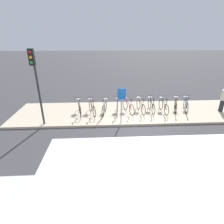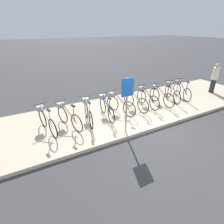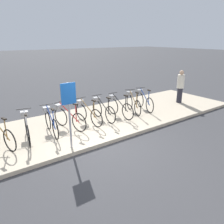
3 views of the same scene
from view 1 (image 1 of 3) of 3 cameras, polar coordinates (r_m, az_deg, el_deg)
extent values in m
plane|color=#38383A|center=(9.77, 8.86, -4.55)|extent=(120.00, 120.00, 0.00)
cube|color=#B7A88E|center=(11.36, 7.09, -0.01)|extent=(14.97, 3.65, 0.12)
torus|color=black|center=(10.49, -10.25, 0.13)|extent=(0.18, 0.68, 0.68)
torus|color=black|center=(11.36, -10.70, 1.93)|extent=(0.18, 0.68, 0.68)
cylinder|color=silver|center=(10.82, -10.59, 2.42)|extent=(0.23, 0.94, 0.58)
cylinder|color=silver|center=(10.49, -10.44, 1.95)|extent=(0.04, 0.04, 0.62)
cube|color=black|center=(10.38, -10.57, 3.64)|extent=(0.11, 0.21, 0.04)
cylinder|color=#262626|center=(11.16, -10.92, 4.71)|extent=(0.46, 0.12, 0.02)
cube|color=gray|center=(11.27, -10.87, 3.86)|extent=(0.28, 0.24, 0.18)
torus|color=black|center=(10.38, -5.84, 0.16)|extent=(0.24, 0.66, 0.68)
torus|color=black|center=(11.23, -7.07, 1.93)|extent=(0.24, 0.66, 0.68)
cylinder|color=olive|center=(10.71, -6.55, 2.44)|extent=(0.31, 0.92, 0.58)
cylinder|color=olive|center=(10.39, -6.10, 1.99)|extent=(0.04, 0.04, 0.62)
cube|color=black|center=(10.27, -6.17, 3.69)|extent=(0.13, 0.21, 0.04)
cylinder|color=#262626|center=(11.04, -7.22, 4.74)|extent=(0.45, 0.16, 0.02)
cube|color=gray|center=(11.14, -7.23, 3.88)|extent=(0.29, 0.26, 0.18)
torus|color=black|center=(10.35, -2.96, 0.19)|extent=(0.16, 0.68, 0.68)
torus|color=black|center=(11.21, -2.12, 2.05)|extent=(0.16, 0.68, 0.68)
cylinder|color=silver|center=(10.68, -2.55, 2.52)|extent=(0.20, 0.95, 0.58)
cylinder|color=silver|center=(10.36, -2.87, 2.03)|extent=(0.04, 0.04, 0.62)
cube|color=black|center=(10.24, -2.90, 3.74)|extent=(0.10, 0.21, 0.04)
cylinder|color=#262626|center=(11.01, -2.17, 4.87)|extent=(0.46, 0.11, 0.02)
cube|color=gray|center=(11.12, -2.11, 4.01)|extent=(0.27, 0.24, 0.18)
torus|color=black|center=(10.42, 1.69, 0.36)|extent=(0.10, 0.68, 0.68)
torus|color=black|center=(11.29, 1.79, 2.21)|extent=(0.10, 0.68, 0.68)
cylinder|color=navy|center=(10.75, 1.76, 2.68)|extent=(0.13, 0.95, 0.58)
cylinder|color=navy|center=(10.42, 1.72, 2.20)|extent=(0.04, 0.04, 0.62)
cube|color=black|center=(10.31, 1.75, 3.90)|extent=(0.09, 0.21, 0.04)
cylinder|color=#262626|center=(11.10, 1.82, 5.01)|extent=(0.46, 0.07, 0.02)
cube|color=gray|center=(11.20, 1.82, 4.16)|extent=(0.26, 0.22, 0.18)
torus|color=black|center=(10.61, 6.47, 0.65)|extent=(0.25, 0.66, 0.68)
torus|color=black|center=(11.39, 4.30, 2.34)|extent=(0.25, 0.66, 0.68)
cylinder|color=red|center=(10.90, 5.40, 2.87)|extent=(0.33, 0.92, 0.58)
cylinder|color=red|center=(10.60, 6.22, 2.44)|extent=(0.04, 0.04, 0.62)
cube|color=black|center=(10.49, 6.30, 4.11)|extent=(0.13, 0.21, 0.04)
cylinder|color=#262626|center=(11.20, 4.39, 5.12)|extent=(0.44, 0.17, 0.02)
cube|color=gray|center=(11.30, 4.25, 4.27)|extent=(0.29, 0.27, 0.18)
torus|color=black|center=(10.76, 10.20, 0.74)|extent=(0.13, 0.68, 0.68)
torus|color=black|center=(11.58, 8.60, 2.49)|extent=(0.13, 0.68, 0.68)
cylinder|color=olive|center=(11.07, 9.46, 2.98)|extent=(0.16, 0.95, 0.58)
cylinder|color=olive|center=(10.76, 10.08, 2.52)|extent=(0.04, 0.04, 0.62)
cube|color=black|center=(10.65, 10.20, 4.17)|extent=(0.10, 0.21, 0.04)
cylinder|color=#262626|center=(11.39, 8.77, 5.23)|extent=(0.46, 0.09, 0.02)
cube|color=gray|center=(11.49, 8.63, 4.39)|extent=(0.26, 0.23, 0.18)
torus|color=black|center=(10.91, 13.36, 0.80)|extent=(0.04, 0.68, 0.68)
torus|color=black|center=(11.75, 12.14, 2.55)|extent=(0.04, 0.68, 0.68)
cylinder|color=black|center=(11.23, 12.85, 3.01)|extent=(0.04, 0.96, 0.58)
cylinder|color=black|center=(10.92, 13.33, 2.55)|extent=(0.03, 0.03, 0.62)
cube|color=black|center=(10.81, 13.49, 4.18)|extent=(0.07, 0.20, 0.04)
cylinder|color=#262626|center=(11.56, 12.38, 5.24)|extent=(0.46, 0.03, 0.02)
cube|color=gray|center=(11.67, 12.23, 4.42)|extent=(0.24, 0.20, 0.18)
torus|color=black|center=(11.07, 17.34, 0.68)|extent=(0.07, 0.69, 0.68)
torus|color=black|center=(11.88, 15.66, 2.42)|extent=(0.07, 0.69, 0.68)
cylinder|color=black|center=(11.38, 16.63, 2.87)|extent=(0.08, 0.96, 0.58)
cylinder|color=black|center=(11.08, 17.28, 2.41)|extent=(0.03, 0.03, 0.62)
cube|color=black|center=(10.97, 17.48, 4.01)|extent=(0.08, 0.20, 0.04)
cylinder|color=#262626|center=(11.69, 15.96, 5.08)|extent=(0.46, 0.05, 0.02)
cube|color=gray|center=(11.80, 15.78, 4.27)|extent=(0.25, 0.21, 0.18)
torus|color=black|center=(11.40, 20.11, 0.96)|extent=(0.26, 0.66, 0.68)
torus|color=black|center=(12.28, 19.91, 2.55)|extent=(0.26, 0.66, 0.68)
cylinder|color=olive|center=(11.75, 20.19, 3.04)|extent=(0.34, 0.91, 0.58)
cylinder|color=olive|center=(11.42, 20.29, 2.63)|extent=(0.04, 0.04, 0.62)
cube|color=black|center=(11.32, 20.52, 4.18)|extent=(0.13, 0.21, 0.04)
cylinder|color=#262626|center=(12.10, 20.29, 5.12)|extent=(0.44, 0.17, 0.02)
cube|color=gray|center=(12.21, 20.15, 4.34)|extent=(0.29, 0.27, 0.18)
torus|color=black|center=(11.69, 23.27, 1.00)|extent=(0.23, 0.67, 0.68)
torus|color=black|center=(12.56, 22.66, 2.58)|extent=(0.23, 0.67, 0.68)
cylinder|color=navy|center=(12.04, 23.15, 3.04)|extent=(0.30, 0.93, 0.58)
cylinder|color=navy|center=(11.71, 23.41, 2.63)|extent=(0.04, 0.04, 0.62)
cube|color=black|center=(11.61, 23.67, 4.14)|extent=(0.12, 0.21, 0.04)
cylinder|color=#262626|center=(12.39, 23.07, 5.09)|extent=(0.45, 0.15, 0.02)
cube|color=gray|center=(12.49, 22.90, 4.33)|extent=(0.29, 0.26, 0.18)
cylinder|color=#23232D|center=(13.15, 32.15, 1.76)|extent=(0.26, 0.26, 0.74)
cylinder|color=beige|center=(12.95, 32.81, 4.65)|extent=(0.34, 0.34, 0.66)
cylinder|color=#2D2D2D|center=(9.70, -22.89, 6.90)|extent=(0.10, 0.10, 3.92)
cube|color=black|center=(9.26, -24.82, 15.99)|extent=(0.24, 0.20, 0.75)
sphere|color=red|center=(9.15, -25.28, 17.28)|extent=(0.14, 0.14, 0.14)
sphere|color=gold|center=(9.17, -25.03, 15.87)|extent=(0.14, 0.14, 0.14)
sphere|color=green|center=(9.19, -24.78, 14.46)|extent=(0.14, 0.14, 0.14)
cylinder|color=#99999E|center=(9.44, 3.08, 2.02)|extent=(0.06, 0.06, 1.96)
cube|color=#1959B2|center=(9.19, 3.18, 5.93)|extent=(0.44, 0.03, 0.60)
camera|label=2|loc=(4.81, -27.34, 8.73)|focal=28.00mm
camera|label=3|loc=(3.80, -25.06, 1.43)|focal=35.00mm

